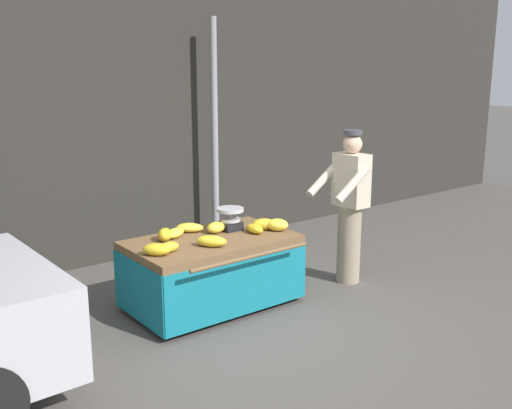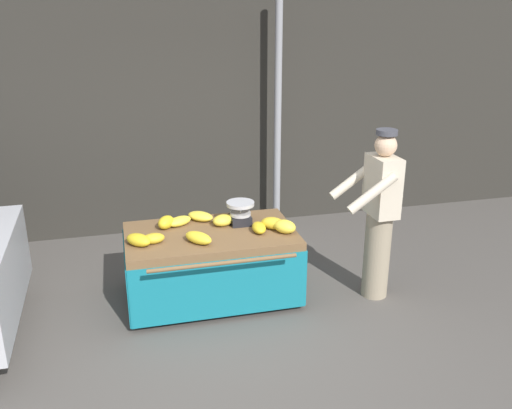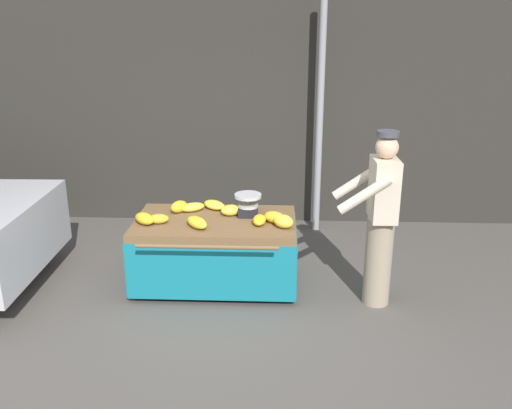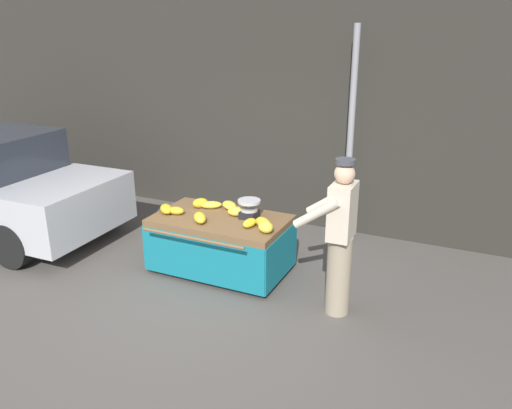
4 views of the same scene
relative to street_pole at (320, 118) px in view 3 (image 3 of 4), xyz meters
The scene contains 16 objects.
ground_plane 3.11m from the street_pole, 114.44° to the right, with size 60.00×60.00×0.00m, color #514C47.
back_wall 1.36m from the street_pole, 158.92° to the left, with size 16.00×0.24×4.20m, color #2D2B26.
street_pole is the anchor object (origin of this frame).
banana_cart 2.22m from the street_pole, 125.19° to the right, with size 1.66×1.18×0.72m.
weighing_scale 1.82m from the street_pole, 118.76° to the right, with size 0.28×0.28×0.23m.
banana_bunch_0 2.22m from the street_pole, 137.57° to the right, with size 0.14×0.21×0.13m, color gold.
banana_bunch_1 2.55m from the street_pole, 134.08° to the right, with size 0.13×0.21×0.10m, color gold.
banana_bunch_2 1.91m from the street_pole, 132.65° to the right, with size 0.16×0.28×0.09m, color yellow.
banana_bunch_3 1.92m from the street_pole, 107.62° to the right, with size 0.14×0.24×0.12m, color gold.
banana_bunch_4 2.00m from the street_pole, 103.99° to the right, with size 0.17×0.22×0.13m, color yellow.
banana_bunch_5 1.93m from the street_pole, 123.80° to the right, with size 0.17×0.22×0.11m, color yellow.
banana_bunch_6 2.38m from the street_pole, 124.95° to the right, with size 0.14×0.30×0.11m, color yellow.
banana_bunch_7 2.11m from the street_pole, 135.81° to the right, with size 0.14×0.27×0.09m, color yellow.
banana_bunch_8 2.01m from the street_pole, 111.66° to the right, with size 0.13×0.23×0.09m, color gold.
banana_bunch_9 2.66m from the street_pole, 135.95° to the right, with size 0.15×0.26×0.11m, color gold.
vendor_person 2.12m from the street_pole, 77.05° to the right, with size 0.59×0.52×1.71m.
Camera 3 is at (0.62, -4.31, 2.65)m, focal length 38.05 mm.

